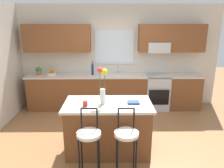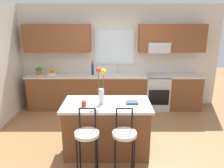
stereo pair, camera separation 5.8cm
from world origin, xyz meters
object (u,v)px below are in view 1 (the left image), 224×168
(cookbook, at_px, (133,102))
(flower_vase, at_px, (103,86))
(kitchen_island, at_px, (108,127))
(potted_plant_small, at_px, (39,70))
(bar_stool_near, at_px, (89,137))
(fruit_bowl_oranges, at_px, (52,73))
(bottle_olive_oil, at_px, (93,69))
(bar_stool_middle, at_px, (126,137))
(mug_ceramic, at_px, (85,104))
(oven_range, at_px, (157,92))

(cookbook, bearing_deg, flower_vase, -179.13)
(kitchen_island, distance_m, potted_plant_small, 2.79)
(flower_vase, height_order, potted_plant_small, flower_vase)
(cookbook, bearing_deg, kitchen_island, 178.93)
(bar_stool_near, relative_size, fruit_bowl_oranges, 4.34)
(bottle_olive_oil, bearing_deg, potted_plant_small, 180.00)
(flower_vase, distance_m, fruit_bowl_oranges, 2.51)
(cookbook, xyz_separation_m, fruit_bowl_oranges, (-1.91, 2.06, 0.04))
(bar_stool_middle, xyz_separation_m, potted_plant_small, (-2.08, 2.67, 0.41))
(bar_stool_middle, relative_size, cookbook, 5.21)
(kitchen_island, relative_size, bottle_olive_oil, 4.21)
(bar_stool_near, distance_m, mug_ceramic, 0.60)
(flower_vase, bearing_deg, kitchen_island, 10.73)
(oven_range, bearing_deg, bottle_olive_oil, 179.17)
(kitchen_island, distance_m, bar_stool_near, 0.70)
(oven_range, bearing_deg, potted_plant_small, 179.54)
(oven_range, xyz_separation_m, kitchen_island, (-1.28, -2.02, 0.00))
(oven_range, relative_size, bottle_olive_oil, 2.58)
(kitchen_island, relative_size, fruit_bowl_oranges, 6.24)
(mug_ceramic, distance_m, potted_plant_small, 2.61)
(flower_vase, relative_size, potted_plant_small, 2.88)
(kitchen_island, xyz_separation_m, flower_vase, (-0.08, -0.02, 0.77))
(kitchen_island, distance_m, bar_stool_middle, 0.70)
(flower_vase, bearing_deg, bar_stool_middle, -59.23)
(bar_stool_near, height_order, flower_vase, flower_vase)
(kitchen_island, relative_size, bar_stool_near, 1.44)
(mug_ceramic, xyz_separation_m, potted_plant_small, (-1.44, 2.18, 0.08))
(bar_stool_near, xyz_separation_m, bottle_olive_oil, (-0.14, 2.67, 0.43))
(mug_ceramic, distance_m, bottle_olive_oil, 2.18)
(mug_ceramic, height_order, cookbook, mug_ceramic)
(kitchen_island, distance_m, flower_vase, 0.77)
(bar_stool_near, bearing_deg, potted_plant_small, 119.91)
(kitchen_island, relative_size, mug_ceramic, 16.65)
(fruit_bowl_oranges, bearing_deg, cookbook, -47.18)
(oven_range, height_order, bottle_olive_oil, bottle_olive_oil)
(fruit_bowl_oranges, bearing_deg, mug_ceramic, -63.17)
(bottle_olive_oil, relative_size, potted_plant_small, 1.65)
(bar_stool_near, distance_m, potted_plant_small, 3.10)
(bar_stool_near, xyz_separation_m, flower_vase, (0.19, 0.60, 0.60))
(bottle_olive_oil, bearing_deg, mug_ceramic, -88.88)
(oven_range, bearing_deg, kitchen_island, -122.37)
(oven_range, bearing_deg, bar_stool_middle, -110.87)
(kitchen_island, bearing_deg, cookbook, -1.07)
(kitchen_island, bearing_deg, bottle_olive_oil, 101.44)
(oven_range, xyz_separation_m, potted_plant_small, (-3.09, 0.02, 0.58))
(kitchen_island, bearing_deg, flower_vase, -169.27)
(fruit_bowl_oranges, height_order, bottle_olive_oil, bottle_olive_oil)
(bar_stool_near, height_order, cookbook, bar_stool_near)
(flower_vase, relative_size, mug_ceramic, 6.93)
(potted_plant_small, bearing_deg, cookbook, -42.50)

